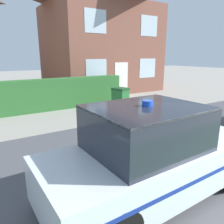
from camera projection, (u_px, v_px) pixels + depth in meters
road_strip at (155, 148)px, 6.17m from camera, size 28.00×5.56×0.01m
garden_hedge at (42, 95)px, 10.14m from camera, size 8.21×0.65×1.47m
police_car at (152, 155)px, 3.95m from camera, size 4.21×1.78×1.80m
house_right at (100, 37)px, 16.14m from camera, size 7.68×6.62×7.63m
wheelie_bin at (120, 99)px, 10.28m from camera, size 0.76×0.82×1.07m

